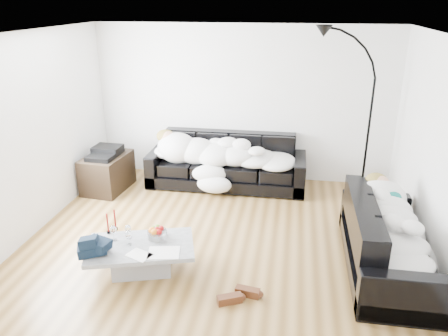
% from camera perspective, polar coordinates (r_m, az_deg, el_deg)
% --- Properties ---
extents(ground, '(5.00, 5.00, 0.00)m').
position_cam_1_polar(ground, '(5.81, -0.49, -9.36)').
color(ground, brown).
rests_on(ground, ground).
extents(wall_back, '(5.00, 0.02, 2.60)m').
position_cam_1_polar(wall_back, '(7.41, 2.49, 8.33)').
color(wall_back, silver).
rests_on(wall_back, ground).
extents(wall_left, '(0.02, 4.50, 2.60)m').
position_cam_1_polar(wall_left, '(6.19, -24.03, 3.83)').
color(wall_left, silver).
rests_on(wall_left, ground).
extents(wall_right, '(0.02, 4.50, 2.60)m').
position_cam_1_polar(wall_right, '(5.45, 26.34, 1.21)').
color(wall_right, silver).
rests_on(wall_right, ground).
extents(ceiling, '(5.00, 5.00, 0.00)m').
position_cam_1_polar(ceiling, '(5.01, -0.59, 17.12)').
color(ceiling, white).
rests_on(ceiling, ground).
extents(sofa_back, '(2.60, 0.90, 0.85)m').
position_cam_1_polar(sofa_back, '(7.27, 0.35, 0.86)').
color(sofa_back, black).
rests_on(sofa_back, ground).
extents(sofa_right, '(0.87, 2.03, 0.82)m').
position_cam_1_polar(sofa_right, '(5.40, 20.65, -8.49)').
color(sofa_right, black).
rests_on(sofa_right, ground).
extents(sleeper_back, '(2.20, 0.76, 0.44)m').
position_cam_1_polar(sleeper_back, '(7.15, 0.29, 2.34)').
color(sleeper_back, white).
rests_on(sleeper_back, sofa_back).
extents(sleeper_right, '(0.73, 1.74, 0.43)m').
position_cam_1_polar(sleeper_right, '(5.29, 20.97, -6.39)').
color(sleeper_right, white).
rests_on(sleeper_right, sofa_right).
extents(teal_cushion, '(0.42, 0.38, 0.20)m').
position_cam_1_polar(teal_cushion, '(5.80, 19.41, -2.75)').
color(teal_cushion, '#0E645C').
rests_on(teal_cushion, sofa_right).
extents(coffee_table, '(1.34, 1.01, 0.35)m').
position_cam_1_polar(coffee_table, '(5.22, -10.72, -11.48)').
color(coffee_table, '#939699').
rests_on(coffee_table, ground).
extents(fruit_bowl, '(0.29, 0.29, 0.14)m').
position_cam_1_polar(fruit_bowl, '(5.20, -8.73, -8.28)').
color(fruit_bowl, white).
rests_on(fruit_bowl, coffee_table).
extents(wine_glass_a, '(0.09, 0.09, 0.17)m').
position_cam_1_polar(wine_glass_a, '(5.24, -12.40, -8.14)').
color(wine_glass_a, white).
rests_on(wine_glass_a, coffee_table).
extents(wine_glass_b, '(0.10, 0.10, 0.19)m').
position_cam_1_polar(wine_glass_b, '(5.24, -14.24, -8.26)').
color(wine_glass_b, white).
rests_on(wine_glass_b, coffee_table).
extents(wine_glass_c, '(0.09, 0.09, 0.18)m').
position_cam_1_polar(wine_glass_c, '(5.11, -12.37, -8.91)').
color(wine_glass_c, white).
rests_on(wine_glass_c, coffee_table).
extents(candle_left, '(0.05, 0.05, 0.26)m').
position_cam_1_polar(candle_left, '(5.39, -14.96, -7.02)').
color(candle_left, maroon).
rests_on(candle_left, coffee_table).
extents(candle_right, '(0.05, 0.05, 0.27)m').
position_cam_1_polar(candle_right, '(5.44, -14.05, -6.60)').
color(candle_right, maroon).
rests_on(candle_right, coffee_table).
extents(newspaper_a, '(0.39, 0.32, 0.01)m').
position_cam_1_polar(newspaper_a, '(4.94, -7.88, -10.87)').
color(newspaper_a, silver).
rests_on(newspaper_a, coffee_table).
extents(newspaper_b, '(0.32, 0.28, 0.01)m').
position_cam_1_polar(newspaper_b, '(4.94, -11.01, -11.06)').
color(newspaper_b, silver).
rests_on(newspaper_b, coffee_table).
extents(navy_jacket, '(0.34, 0.29, 0.16)m').
position_cam_1_polar(navy_jacket, '(5.02, -16.78, -9.04)').
color(navy_jacket, black).
rests_on(navy_jacket, coffee_table).
extents(shoes, '(0.51, 0.42, 0.10)m').
position_cam_1_polar(shoes, '(4.78, 1.86, -16.29)').
color(shoes, '#472311').
rests_on(shoes, ground).
extents(av_cabinet, '(0.68, 0.91, 0.59)m').
position_cam_1_polar(av_cabinet, '(7.41, -14.99, -0.56)').
color(av_cabinet, black).
rests_on(av_cabinet, ground).
extents(stereo, '(0.46, 0.36, 0.13)m').
position_cam_1_polar(stereo, '(7.29, -15.26, 2.05)').
color(stereo, black).
rests_on(stereo, av_cabinet).
extents(floor_lamp, '(0.84, 0.34, 2.29)m').
position_cam_1_polar(floor_lamp, '(7.03, 18.42, 5.23)').
color(floor_lamp, black).
rests_on(floor_lamp, ground).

